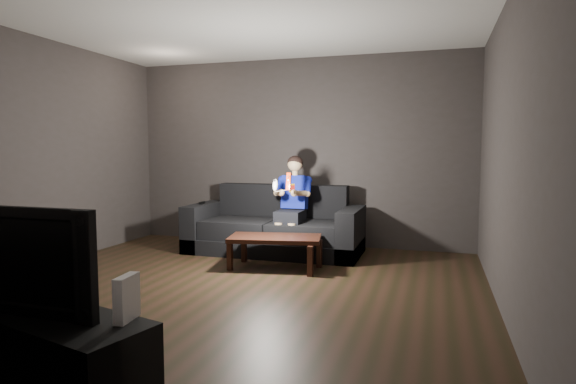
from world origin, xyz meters
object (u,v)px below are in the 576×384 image
(media_console, at_px, (36,357))
(coffee_table, at_px, (275,241))
(sofa, at_px, (275,231))
(child, at_px, (292,197))

(media_console, bearing_deg, coffee_table, 99.49)
(sofa, height_order, media_console, sofa)
(child, xyz_separation_m, coffee_table, (0.03, -0.82, -0.44))
(child, height_order, media_console, child)
(media_console, bearing_deg, sofa, 104.66)
(child, xyz_separation_m, media_console, (-0.24, -4.05, -0.50))
(media_console, bearing_deg, child, 100.93)
(coffee_table, relative_size, media_console, 0.75)
(coffee_table, xyz_separation_m, media_console, (-0.27, -3.23, -0.06))
(child, distance_m, media_console, 4.09)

